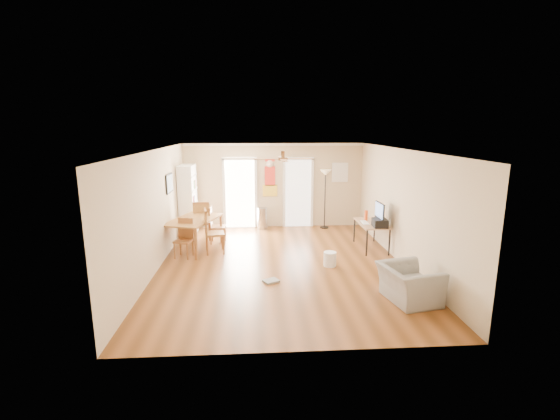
{
  "coord_description": "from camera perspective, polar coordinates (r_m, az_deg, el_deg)",
  "views": [
    {
      "loc": [
        -0.58,
        -8.34,
        3.08
      ],
      "look_at": [
        0.0,
        0.6,
        1.15
      ],
      "focal_mm": 24.79,
      "sensor_mm": 36.0,
      "label": 1
    }
  ],
  "objects": [
    {
      "name": "wastebasket_a",
      "position": [
        8.85,
        7.38,
        -7.19
      ],
      "size": [
        0.31,
        0.31,
        0.33
      ],
      "primitive_type": "cylinder",
      "rotation": [
        0.0,
        0.0,
        0.1
      ],
      "color": "white",
      "rests_on": "floor"
    },
    {
      "name": "dining_chair_right_a",
      "position": [
        10.54,
        -9.16,
        -2.19
      ],
      "size": [
        0.41,
        0.41,
        0.99
      ],
      "primitive_type": null,
      "rotation": [
        0.0,
        0.0,
        1.56
      ],
      "color": "#A57635",
      "rests_on": "floor"
    },
    {
      "name": "bookshelf",
      "position": [
        11.47,
        -13.43,
        1.42
      ],
      "size": [
        0.49,
        0.94,
        2.02
      ],
      "primitive_type": null,
      "rotation": [
        0.0,
        0.0,
        -0.1
      ],
      "color": "white",
      "rests_on": "floor"
    },
    {
      "name": "orange_bottle",
      "position": [
        10.32,
        12.58,
        -0.8
      ],
      "size": [
        0.09,
        0.09,
        0.27
      ],
      "primitive_type": "cylinder",
      "rotation": [
        0.0,
        0.0,
        -0.03
      ],
      "color": "#EC4E15",
      "rests_on": "computer_desk"
    },
    {
      "name": "dining_chair_far",
      "position": [
        10.96,
        -11.38,
        -1.49
      ],
      "size": [
        0.47,
        0.47,
        1.08
      ],
      "primitive_type": null,
      "rotation": [
        0.0,
        0.0,
        3.2
      ],
      "color": "#AD7337",
      "rests_on": "floor"
    },
    {
      "name": "dining_chair_right_b",
      "position": [
        9.72,
        -9.62,
        -3.1
      ],
      "size": [
        0.52,
        0.52,
        1.1
      ],
      "primitive_type": null,
      "rotation": [
        0.0,
        0.0,
        1.74
      ],
      "color": "#A16334",
      "rests_on": "floor"
    },
    {
      "name": "keyboard",
      "position": [
        10.1,
        12.38,
        -1.81
      ],
      "size": [
        0.16,
        0.45,
        0.02
      ],
      "primitive_type": "cube",
      "rotation": [
        0.0,
        0.0,
        -0.05
      ],
      "color": "white",
      "rests_on": "computer_desk"
    },
    {
      "name": "trash_can",
      "position": [
        11.88,
        -2.66,
        -1.23
      ],
      "size": [
        0.34,
        0.34,
        0.67
      ],
      "primitive_type": "cylinder",
      "rotation": [
        0.0,
        0.0,
        0.11
      ],
      "color": "#AAAAAC",
      "rests_on": "floor"
    },
    {
      "name": "torchiere_lamp",
      "position": [
        11.95,
        6.64,
        1.6
      ],
      "size": [
        0.4,
        0.4,
        1.82
      ],
      "primitive_type": null,
      "rotation": [
        0.0,
        0.0,
        -0.2
      ],
      "color": "black",
      "rests_on": "floor"
    },
    {
      "name": "wall_back",
      "position": [
        11.99,
        -0.9,
        3.61
      ],
      "size": [
        5.5,
        0.04,
        2.6
      ],
      "primitive_type": null,
      "color": "beige",
      "rests_on": "floor"
    },
    {
      "name": "wall_left",
      "position": [
        8.8,
        -17.91,
        -0.11
      ],
      "size": [
        0.04,
        7.0,
        2.6
      ],
      "primitive_type": null,
      "color": "beige",
      "rests_on": "floor"
    },
    {
      "name": "dining_chair_near",
      "position": [
        9.54,
        -14.08,
        -4.12
      ],
      "size": [
        0.47,
        0.47,
        0.93
      ],
      "primitive_type": null,
      "rotation": [
        0.0,
        0.0,
        -0.25
      ],
      "color": "olive",
      "rests_on": "floor"
    },
    {
      "name": "crown_molding",
      "position": [
        8.38,
        0.27,
        8.6
      ],
      "size": [
        5.5,
        7.0,
        0.08
      ],
      "primitive_type": null,
      "color": "white",
      "rests_on": "wall_back"
    },
    {
      "name": "armchair",
      "position": [
        7.42,
        18.47,
        -10.29
      ],
      "size": [
        1.05,
        1.15,
        0.65
      ],
      "primitive_type": "imported",
      "rotation": [
        0.0,
        0.0,
        1.78
      ],
      "color": "gray",
      "rests_on": "floor"
    },
    {
      "name": "ac_grille",
      "position": [
        12.18,
        8.83,
        5.5
      ],
      "size": [
        0.5,
        0.04,
        0.6
      ],
      "primitive_type": "cube",
      "color": "white",
      "rests_on": "wall_back"
    },
    {
      "name": "computer_desk",
      "position": [
        10.25,
        13.26,
        -3.68
      ],
      "size": [
        0.64,
        1.28,
        0.68
      ],
      "primitive_type": null,
      "color": "tan",
      "rests_on": "floor"
    },
    {
      "name": "ceiling",
      "position": [
        8.37,
        0.27,
        8.87
      ],
      "size": [
        5.5,
        7.0,
        0.0
      ],
      "primitive_type": null,
      "color": "silver",
      "rests_on": "floor"
    },
    {
      "name": "printer",
      "position": [
        9.75,
        14.52,
        -1.87
      ],
      "size": [
        0.36,
        0.41,
        0.2
      ],
      "primitive_type": "cube",
      "rotation": [
        0.0,
        0.0,
        -0.06
      ],
      "color": "black",
      "rests_on": "computer_desk"
    },
    {
      "name": "wall_front",
      "position": [
        5.19,
        2.95,
        -7.9
      ],
      "size": [
        5.5,
        0.04,
        2.6
      ],
      "primitive_type": null,
      "color": "beige",
      "rests_on": "floor"
    },
    {
      "name": "kitchen_doorway",
      "position": [
        12.01,
        -5.9,
        2.35
      ],
      "size": [
        0.9,
        0.1,
        2.1
      ],
      "primitive_type": null,
      "color": "white",
      "rests_on": "wall_back"
    },
    {
      "name": "wall_right",
      "position": [
        9.15,
        17.7,
        0.36
      ],
      "size": [
        0.04,
        7.0,
        2.6
      ],
      "primitive_type": null,
      "color": "beige",
      "rests_on": "floor"
    },
    {
      "name": "dining_table",
      "position": [
        10.11,
        -12.53,
        -3.51
      ],
      "size": [
        1.42,
        1.82,
        0.8
      ],
      "primitive_type": null,
      "rotation": [
        0.0,
        0.0,
        -0.32
      ],
      "color": "#9F6C33",
      "rests_on": "floor"
    },
    {
      "name": "floor",
      "position": [
        8.91,
        0.25,
        -8.07
      ],
      "size": [
        7.0,
        7.0,
        0.0
      ],
      "primitive_type": "plane",
      "color": "brown",
      "rests_on": "ground"
    },
    {
      "name": "floor_cloth",
      "position": [
        7.96,
        -1.33,
        -10.43
      ],
      "size": [
        0.37,
        0.35,
        0.04
      ],
      "primitive_type": "cube",
      "rotation": [
        0.0,
        0.0,
        0.51
      ],
      "color": "gray",
      "rests_on": "floor"
    },
    {
      "name": "imac",
      "position": [
        9.82,
        14.48,
        -0.6
      ],
      "size": [
        0.11,
        0.63,
        0.59
      ],
      "primitive_type": null,
      "rotation": [
        0.0,
        0.0,
        0.04
      ],
      "color": "black",
      "rests_on": "computer_desk"
    },
    {
      "name": "bathroom_doorway",
      "position": [
        12.07,
        2.67,
        2.46
      ],
      "size": [
        0.8,
        0.1,
        2.1
      ],
      "primitive_type": null,
      "color": "white",
      "rests_on": "wall_back"
    },
    {
      "name": "framed_poster",
      "position": [
        10.07,
        -16.01,
        3.81
      ],
      "size": [
        0.04,
        0.66,
        0.48
      ],
      "primitive_type": "cube",
      "color": "black",
      "rests_on": "wall_left"
    },
    {
      "name": "ceiling_fan",
      "position": [
        8.09,
        0.42,
        7.55
      ],
      "size": [
        1.24,
        1.24,
        0.2
      ],
      "primitive_type": null,
      "color": "#593819",
      "rests_on": "ceiling"
    },
    {
      "name": "wall_decal",
      "position": [
        11.93,
        -1.5,
        4.78
      ],
      "size": [
        0.46,
        0.03,
        1.1
      ],
      "primitive_type": "cube",
      "color": "red",
      "rests_on": "wall_back"
    }
  ]
}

